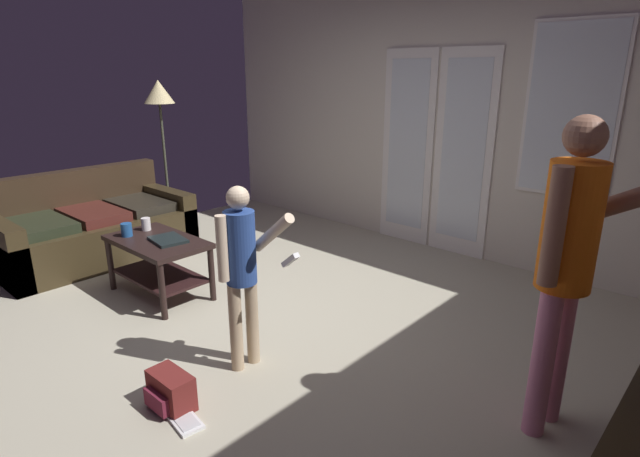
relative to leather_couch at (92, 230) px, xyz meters
The scene contains 12 objects.
ground_plane 2.32m from the leather_couch, ahead, with size 5.84×4.93×0.02m, color #B0A992.
wall_back_with_doors 3.66m from the leather_couch, 48.26° to the left, with size 5.84×0.09×2.74m.
leather_couch is the anchor object (origin of this frame).
coffee_table 1.31m from the leather_couch, ahead, with size 0.89×0.52×0.49m.
person_adult 4.38m from the leather_couch, ahead, with size 0.70×0.44×1.64m.
person_child 2.72m from the leather_couch, ahead, with size 0.48×0.32×1.18m.
floor_lamp 1.65m from the leather_couch, 107.22° to the left, with size 0.34×0.34×1.71m.
backpack 2.81m from the leather_couch, 16.66° to the right, with size 0.28×0.19×0.21m.
loose_keyboard 2.88m from the leather_couch, 16.46° to the right, with size 0.45×0.20×0.02m.
laptop_closed 1.43m from the leather_couch, ahead, with size 0.31×0.23×0.02m, color black.
cup_near_edge 1.05m from the leather_couch, ahead, with size 0.08×0.08×0.11m, color white.
cup_by_laptop 1.09m from the leather_couch, ahead, with size 0.09×0.09×0.11m, color #225293.
Camera 1 is at (2.63, -2.21, 1.83)m, focal length 28.24 mm.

